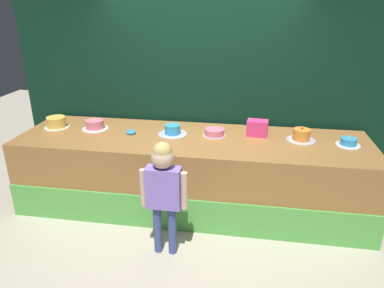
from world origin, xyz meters
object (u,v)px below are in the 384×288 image
object	(u,v)px
child_figure	(163,184)
cake_far_right	(348,142)
pink_box	(257,128)
cake_right	(301,136)
cake_far_left	(56,123)
cake_center_left	(173,130)
donut	(131,132)
cake_center_right	(214,132)
cake_left	(95,125)

from	to	relation	value
child_figure	cake_far_right	world-z (taller)	child_figure
pink_box	cake_right	size ratio (longest dim) A/B	0.74
cake_far_left	cake_center_left	bearing A→B (deg)	-0.29
donut	cake_center_right	xyz separation A→B (m)	(1.01, 0.10, 0.02)
cake_left	cake_far_right	size ratio (longest dim) A/B	1.22
cake_right	cake_far_right	bearing A→B (deg)	-8.26
cake_far_left	cake_left	bearing A→B (deg)	3.20
cake_left	cake_center_left	size ratio (longest dim) A/B	0.94
cake_far_left	cake_right	distance (m)	3.03
pink_box	cake_right	distance (m)	0.51
child_figure	cake_far_left	distance (m)	1.96
cake_left	cake_far_right	world-z (taller)	cake_left
pink_box	cake_far_right	size ratio (longest dim) A/B	0.91
child_figure	cake_far_left	world-z (taller)	child_figure
donut	child_figure	bearing A→B (deg)	-56.75
pink_box	cake_far_left	distance (m)	2.53
pink_box	cake_center_left	distance (m)	1.02
donut	cake_right	world-z (taller)	cake_right
donut	cake_far_left	xyz separation A→B (m)	(-1.01, 0.07, 0.05)
cake_center_right	cake_far_right	size ratio (longest dim) A/B	1.02
pink_box	cake_far_right	xyz separation A→B (m)	(1.01, -0.16, -0.06)
cake_far_left	cake_right	world-z (taller)	cake_right
donut	cake_far_right	bearing A→B (deg)	0.73
cake_far_left	cake_center_left	world-z (taller)	cake_far_left
cake_center_left	cake_center_right	xyz separation A→B (m)	(0.50, 0.04, -0.01)
cake_left	cake_right	world-z (taller)	cake_left
cake_left	cake_far_right	xyz separation A→B (m)	(3.03, -0.07, -0.02)
donut	cake_left	distance (m)	0.52
cake_far_right	pink_box	bearing A→B (deg)	171.21
cake_far_right	cake_far_left	bearing A→B (deg)	179.36
cake_center_left	cake_far_right	world-z (taller)	cake_far_right
cake_center_left	cake_far_right	size ratio (longest dim) A/B	1.30
child_figure	donut	size ratio (longest dim) A/B	10.48
donut	cake_far_right	distance (m)	2.52
cake_left	cake_right	distance (m)	2.52
donut	cake_left	xyz separation A→B (m)	(-0.50, 0.10, 0.03)
pink_box	cake_center_right	world-z (taller)	pink_box
child_figure	cake_left	size ratio (longest dim) A/B	3.71
child_figure	cake_center_left	size ratio (longest dim) A/B	3.49
pink_box	cake_far_left	xyz separation A→B (m)	(-2.52, -0.12, -0.03)
child_figure	cake_center_left	bearing A→B (deg)	97.27
pink_box	cake_left	size ratio (longest dim) A/B	0.75
cake_center_right	cake_right	distance (m)	1.01
donut	cake_center_right	bearing A→B (deg)	5.76
cake_far_left	cake_left	xyz separation A→B (m)	(0.50, 0.03, -0.01)
pink_box	cake_center_right	distance (m)	0.51
donut	cake_left	world-z (taller)	cake_left
cake_center_left	cake_far_right	xyz separation A→B (m)	(2.02, -0.03, -0.01)
donut	cake_right	size ratio (longest dim) A/B	0.35
cake_center_right	cake_right	world-z (taller)	cake_right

